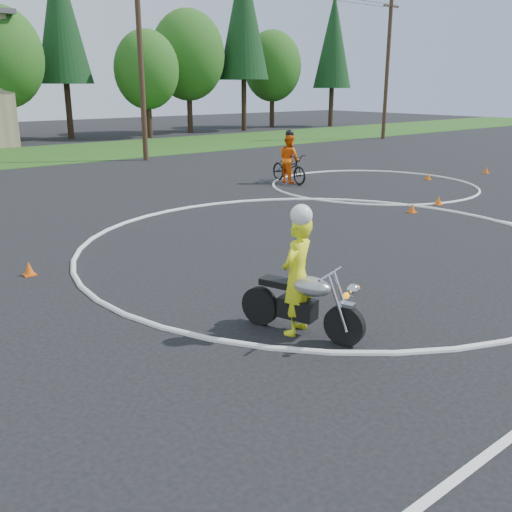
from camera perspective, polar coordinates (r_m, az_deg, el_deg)
ground at (r=12.53m, az=16.72°, el=-1.89°), size 120.00×120.00×0.00m
grass_strip at (r=35.16m, az=-23.02°, el=9.13°), size 120.00×10.00×0.02m
course_markings at (r=16.75m, az=8.63°, el=3.27°), size 19.05×19.05×0.12m
primary_motorcycle at (r=9.07m, az=4.75°, el=-4.63°), size 0.92×2.10×1.14m
rider_primary_grp at (r=8.99m, az=4.15°, el=-1.64°), size 0.81×0.66×2.12m
rider_second_grp at (r=23.63m, az=3.33°, el=9.16°), size 1.03×2.30×2.14m
traffic_cones at (r=18.74m, az=14.99°, el=4.71°), size 21.30×10.78×0.30m
treeline at (r=48.07m, az=-8.91°, el=19.81°), size 38.20×8.10×14.52m
utility_poles at (r=31.34m, az=-11.47°, el=18.86°), size 41.60×1.12×10.00m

